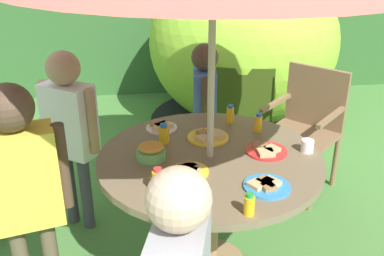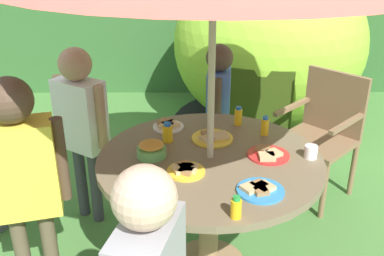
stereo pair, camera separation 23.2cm
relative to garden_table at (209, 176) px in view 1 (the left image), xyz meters
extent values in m
cylinder|color=#93704C|center=(0.00, 0.00, -0.27)|extent=(0.11, 0.11, 0.71)
cylinder|color=#75664C|center=(0.00, 0.00, 0.11)|extent=(1.22, 1.22, 0.04)
cylinder|color=#B7AD8C|center=(0.00, 0.00, 0.38)|extent=(0.04, 0.04, 2.00)
cylinder|color=brown|center=(0.51, 0.81, -0.41)|extent=(0.04, 0.04, 0.43)
cylinder|color=brown|center=(0.82, 0.50, -0.41)|extent=(0.04, 0.04, 0.43)
cylinder|color=brown|center=(0.81, 1.11, -0.41)|extent=(0.04, 0.04, 0.43)
cylinder|color=brown|center=(1.12, 0.80, -0.41)|extent=(0.04, 0.04, 0.43)
cube|color=brown|center=(0.81, 0.80, -0.18)|extent=(0.66, 0.66, 0.04)
cube|color=brown|center=(0.96, 0.95, 0.07)|extent=(0.36, 0.36, 0.47)
cube|color=brown|center=(0.66, 0.96, 0.04)|extent=(0.35, 0.35, 0.03)
cube|color=brown|center=(0.97, 0.65, 0.04)|extent=(0.35, 0.35, 0.03)
ellipsoid|color=#8CC633|center=(0.66, 2.17, 0.20)|extent=(2.17, 2.10, 1.65)
cylinder|color=black|center=(0.66, 2.17, -0.62)|extent=(2.23, 2.23, 0.01)
cube|color=#314511|center=(0.48, 1.33, -0.17)|extent=(0.51, 0.14, 0.74)
cylinder|color=navy|center=(0.11, 0.98, -0.37)|extent=(0.07, 0.07, 0.51)
cylinder|color=navy|center=(0.09, 0.86, -0.37)|extent=(0.07, 0.07, 0.51)
cube|color=#4C72C6|center=(0.10, 0.92, 0.10)|extent=(0.19, 0.31, 0.43)
cylinder|color=#4C3828|center=(0.12, 1.09, 0.13)|extent=(0.06, 0.06, 0.39)
cylinder|color=#4C3828|center=(0.08, 0.75, 0.13)|extent=(0.06, 0.06, 0.39)
sphere|color=#4C3828|center=(0.10, 0.92, 0.42)|extent=(0.19, 0.19, 0.19)
cylinder|color=#3F3F47|center=(-0.86, 0.55, -0.35)|extent=(0.08, 0.08, 0.55)
cylinder|color=#3F3F47|center=(-0.75, 0.48, -0.35)|extent=(0.08, 0.08, 0.55)
cube|color=white|center=(-0.81, 0.52, 0.16)|extent=(0.36, 0.32, 0.46)
cylinder|color=tan|center=(-0.96, 0.61, 0.18)|extent=(0.06, 0.06, 0.42)
cylinder|color=tan|center=(-0.66, 0.42, 0.18)|extent=(0.06, 0.06, 0.42)
sphere|color=tan|center=(-0.81, 0.52, 0.49)|extent=(0.21, 0.21, 0.21)
cube|color=yellow|center=(-0.92, -0.24, 0.19)|extent=(0.37, 0.26, 0.49)
cylinder|color=#4C3828|center=(-0.74, -0.19, 0.22)|extent=(0.06, 0.06, 0.44)
sphere|color=#4C3828|center=(-0.92, -0.24, 0.55)|extent=(0.22, 0.22, 0.22)
cylinder|color=#D8B293|center=(-0.20, -0.78, 0.19)|extent=(0.06, 0.06, 0.42)
sphere|color=#D8B293|center=(-0.25, -0.95, 0.50)|extent=(0.21, 0.21, 0.21)
cylinder|color=#66B259|center=(-0.31, 0.01, 0.15)|extent=(0.16, 0.16, 0.05)
ellipsoid|color=gold|center=(-0.31, 0.01, 0.19)|extent=(0.13, 0.13, 0.04)
cylinder|color=yellow|center=(-0.13, -0.16, 0.13)|extent=(0.19, 0.19, 0.01)
cube|color=tan|center=(-0.11, -0.16, 0.15)|extent=(0.09, 0.09, 0.02)
cube|color=#9E7547|center=(-0.13, -0.13, 0.15)|extent=(0.10, 0.10, 0.02)
cube|color=tan|center=(-0.15, -0.17, 0.15)|extent=(0.10, 0.10, 0.02)
cube|color=#9E7547|center=(-0.13, -0.18, 0.15)|extent=(0.09, 0.09, 0.02)
cylinder|color=red|center=(0.31, 0.01, 0.13)|extent=(0.23, 0.23, 0.01)
cube|color=tan|center=(0.34, 0.00, 0.15)|extent=(0.10, 0.10, 0.02)
cube|color=#9E7547|center=(0.29, 0.05, 0.15)|extent=(0.09, 0.09, 0.02)
cube|color=tan|center=(0.30, -0.04, 0.15)|extent=(0.08, 0.08, 0.02)
cylinder|color=yellow|center=(0.02, 0.22, 0.13)|extent=(0.24, 0.24, 0.01)
cube|color=tan|center=(0.07, 0.22, 0.15)|extent=(0.11, 0.11, 0.02)
cube|color=#9E7547|center=(-0.01, 0.25, 0.15)|extent=(0.08, 0.08, 0.02)
cube|color=tan|center=(-0.01, 0.18, 0.15)|extent=(0.09, 0.09, 0.02)
cylinder|color=#338CD8|center=(0.22, -0.34, 0.13)|extent=(0.22, 0.22, 0.01)
cube|color=tan|center=(0.24, -0.34, 0.15)|extent=(0.11, 0.11, 0.02)
cube|color=#9E7547|center=(0.22, -0.32, 0.15)|extent=(0.09, 0.09, 0.02)
cube|color=tan|center=(0.17, -0.34, 0.15)|extent=(0.10, 0.10, 0.02)
cube|color=#9E7547|center=(0.22, -0.37, 0.15)|extent=(0.07, 0.07, 0.02)
cylinder|color=white|center=(-0.24, 0.38, 0.13)|extent=(0.19, 0.19, 0.01)
cube|color=tan|center=(-0.23, 0.38, 0.15)|extent=(0.12, 0.12, 0.02)
cube|color=#9E7547|center=(-0.26, 0.42, 0.15)|extent=(0.11, 0.11, 0.02)
cube|color=tan|center=(-0.25, 0.36, 0.15)|extent=(0.09, 0.09, 0.02)
cylinder|color=yellow|center=(0.33, 0.28, 0.18)|extent=(0.05, 0.05, 0.10)
cylinder|color=blue|center=(0.33, 0.28, 0.24)|extent=(0.03, 0.03, 0.02)
cylinder|color=yellow|center=(-0.29, -0.32, 0.18)|extent=(0.06, 0.06, 0.11)
cylinder|color=red|center=(-0.29, -0.32, 0.24)|extent=(0.04, 0.04, 0.02)
cylinder|color=yellow|center=(0.09, -0.54, 0.17)|extent=(0.05, 0.05, 0.09)
cylinder|color=green|center=(0.09, -0.54, 0.22)|extent=(0.03, 0.03, 0.02)
cylinder|color=yellow|center=(0.19, 0.43, 0.18)|extent=(0.05, 0.05, 0.10)
cylinder|color=blue|center=(0.19, 0.43, 0.24)|extent=(0.03, 0.03, 0.02)
cylinder|color=yellow|center=(-0.24, 0.19, 0.18)|extent=(0.06, 0.06, 0.10)
cylinder|color=blue|center=(-0.24, 0.19, 0.24)|extent=(0.04, 0.04, 0.02)
cylinder|color=white|center=(0.54, -0.01, 0.16)|extent=(0.07, 0.07, 0.07)
camera|label=1|loc=(-0.34, -2.10, 1.27)|focal=41.76mm
camera|label=2|loc=(-0.11, -2.11, 1.27)|focal=41.76mm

